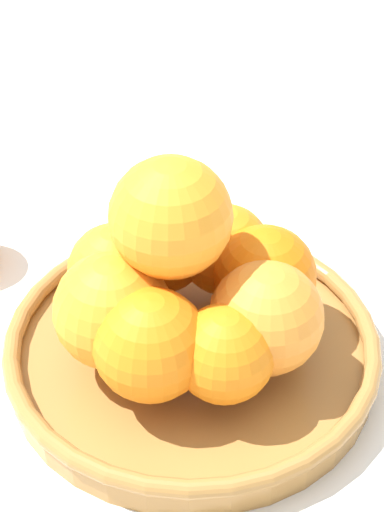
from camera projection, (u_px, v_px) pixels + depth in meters
ground_plane at (192, 364)px, 0.63m from camera, size 4.00×4.00×0.00m
fruit_bowl at (192, 349)px, 0.62m from camera, size 0.27×0.27×0.03m
orange_pile at (185, 285)px, 0.59m from camera, size 0.18×0.19×0.14m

